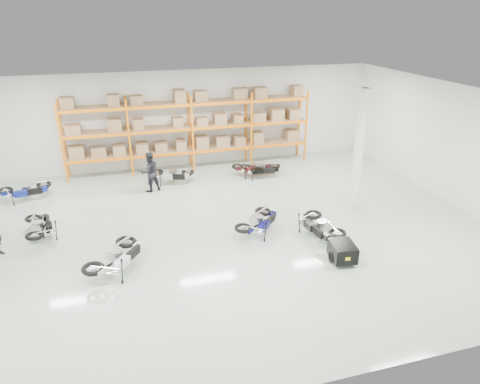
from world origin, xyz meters
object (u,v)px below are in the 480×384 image
object	(u,v)px
moto_blue_centre	(259,219)
moto_touring_right	(319,222)
person_back	(150,172)
trailer	(342,251)
moto_black_far_left	(40,223)
moto_back_c	(261,166)
moto_back_a	(25,187)
moto_back_d	(252,165)
moto_back_b	(172,172)
moto_silver_left	(117,253)

from	to	relation	value
moto_blue_centre	moto_touring_right	bearing A→B (deg)	-158.74
person_back	trailer	bearing A→B (deg)	104.69
moto_black_far_left	moto_back_c	size ratio (longest dim) A/B	1.00
moto_back_a	moto_back_d	size ratio (longest dim) A/B	1.07
moto_touring_right	moto_back_c	size ratio (longest dim) A/B	1.06
moto_back_a	moto_back_c	world-z (taller)	moto_back_a
moto_black_far_left	moto_back_c	world-z (taller)	same
moto_black_far_left	moto_back_c	xyz separation A→B (m)	(8.79, 3.28, 0.00)
moto_blue_centre	moto_back_a	bearing A→B (deg)	12.99
moto_blue_centre	moto_back_b	bearing A→B (deg)	-21.75
moto_silver_left	trailer	bearing A→B (deg)	-155.57
moto_back_a	person_back	world-z (taller)	person_back
moto_touring_right	trailer	distance (m)	1.61
moto_black_far_left	trailer	distance (m)	9.81
moto_back_b	moto_back_c	bearing A→B (deg)	-80.46
trailer	moto_back_a	distance (m)	12.47
moto_black_far_left	trailer	world-z (taller)	moto_black_far_left
moto_back_b	moto_back_d	world-z (taller)	moto_back_b
moto_blue_centre	moto_back_d	bearing A→B (deg)	-59.49
moto_touring_right	moto_back_c	world-z (taller)	moto_touring_right
moto_black_far_left	moto_back_a	xyz separation A→B (m)	(-1.00, 3.46, 0.02)
moto_back_b	moto_back_d	xyz separation A→B (m)	(3.65, -0.07, -0.01)
person_back	moto_back_a	bearing A→B (deg)	-26.27
moto_touring_right	moto_back_c	bearing A→B (deg)	84.57
moto_back_d	moto_black_far_left	bearing A→B (deg)	115.36
moto_silver_left	moto_back_a	xyz separation A→B (m)	(-3.42, 6.22, -0.06)
moto_back_b	moto_back_d	bearing A→B (deg)	-76.54
moto_back_b	moto_back_c	world-z (taller)	moto_back_c
moto_back_b	moto_touring_right	bearing A→B (deg)	-132.06
moto_black_far_left	moto_back_b	distance (m)	6.05
moto_back_d	person_back	distance (m)	4.68
moto_blue_centre	moto_silver_left	distance (m)	4.77
trailer	moto_back_c	bearing A→B (deg)	98.31
moto_back_b	moto_back_c	size ratio (longest dim) A/B	1.00
moto_black_far_left	person_back	xyz separation A→B (m)	(3.86, 2.97, 0.34)
moto_touring_right	trailer	xyz separation A→B (m)	(0.00, -1.60, -0.18)
moto_touring_right	moto_back_a	size ratio (longest dim) A/B	1.03
trailer	moto_back_a	size ratio (longest dim) A/B	0.87
moto_silver_left	moto_back_d	size ratio (longest dim) A/B	1.19
moto_blue_centre	person_back	distance (m)	5.68
moto_silver_left	moto_touring_right	size ratio (longest dim) A/B	1.08
person_back	moto_silver_left	bearing A→B (deg)	55.24
moto_silver_left	person_back	distance (m)	5.92
moto_blue_centre	moto_silver_left	bearing A→B (deg)	58.36
moto_silver_left	trailer	world-z (taller)	moto_silver_left
trailer	moto_back_c	xyz separation A→B (m)	(-0.10, 7.42, 0.15)
moto_blue_centre	moto_touring_right	size ratio (longest dim) A/B	0.99
moto_touring_right	moto_back_d	size ratio (longest dim) A/B	1.10
moto_back_d	person_back	bearing A→B (deg)	99.83
moto_blue_centre	person_back	bearing A→B (deg)	-9.99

